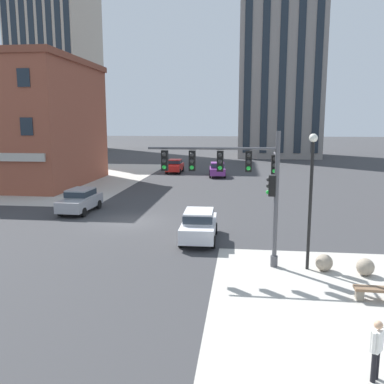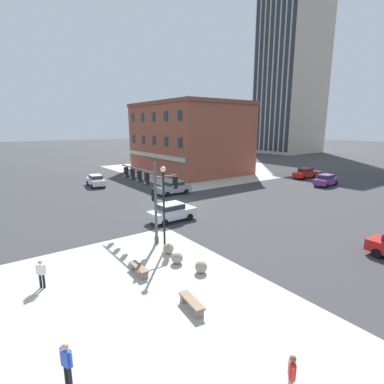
{
  "view_description": "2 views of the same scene",
  "coord_description": "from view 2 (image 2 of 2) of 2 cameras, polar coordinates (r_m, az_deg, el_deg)",
  "views": [
    {
      "loc": [
        7.09,
        -25.36,
        6.39
      ],
      "look_at": [
        3.84,
        1.21,
        1.83
      ],
      "focal_mm": 38.77,
      "sensor_mm": 36.0,
      "label": 1
    },
    {
      "loc": [
        27.03,
        -17.55,
        8.57
      ],
      "look_at": [
        3.4,
        -0.33,
        2.03
      ],
      "focal_mm": 27.99,
      "sensor_mm": 36.0,
      "label": 2
    }
  ],
  "objects": [
    {
      "name": "traffic_signal_main",
      "position": [
        22.91,
        -8.4,
        0.79
      ],
      "size": [
        5.8,
        2.09,
        6.0
      ],
      "color": "#4C4C51",
      "rests_on": "ground"
    },
    {
      "name": "street_lamp_corner_near",
      "position": [
        20.36,
        -5.41,
        -1.41
      ],
      "size": [
        0.36,
        0.36,
        5.9
      ],
      "color": "black",
      "rests_on": "ground"
    },
    {
      "name": "bench_mid_block",
      "position": [
        15.16,
        -0.08,
        -20.36
      ],
      "size": [
        1.85,
        0.71,
        0.49
      ],
      "color": "brown",
      "rests_on": "ground"
    },
    {
      "name": "sidewalk_far_corner",
      "position": [
        60.79,
        2.5,
        4.49
      ],
      "size": [
        32.0,
        32.0,
        0.02
      ],
      "primitive_type": "cube",
      "color": "#B7B2A8",
      "rests_on": "ground"
    },
    {
      "name": "pedestrian_at_curb",
      "position": [
        12.05,
        -22.77,
        -27.72
      ],
      "size": [
        0.51,
        0.33,
        1.66
      ],
      "color": "black",
      "rests_on": "ground"
    },
    {
      "name": "bollard_sphere_curb_b",
      "position": [
        19.38,
        -2.86,
        -12.45
      ],
      "size": [
        0.74,
        0.74,
        0.74
      ],
      "primitive_type": "sphere",
      "color": "gray",
      "rests_on": "ground"
    },
    {
      "name": "car_cross_westbound",
      "position": [
        52.8,
        20.74,
        3.46
      ],
      "size": [
        1.9,
        4.4,
        1.68
      ],
      "color": "red",
      "rests_on": "ground"
    },
    {
      "name": "car_parked_curb",
      "position": [
        27.3,
        -3.89,
        -3.7
      ],
      "size": [
        1.99,
        4.45,
        1.68
      ],
      "color": "silver",
      "rests_on": "ground"
    },
    {
      "name": "car_main_southbound_near",
      "position": [
        37.98,
        -3.49,
        0.96
      ],
      "size": [
        2.01,
        4.46,
        1.68
      ],
      "color": "#99999E",
      "rests_on": "ground"
    },
    {
      "name": "pedestrian_with_bag",
      "position": [
        18.37,
        -26.8,
        -13.51
      ],
      "size": [
        0.37,
        0.46,
        1.59
      ],
      "color": "black",
      "rests_on": "ground"
    },
    {
      "name": "bench_near_signal",
      "position": [
        18.43,
        -10.1,
        -14.18
      ],
      "size": [
        1.81,
        0.53,
        0.49
      ],
      "color": "brown",
      "rests_on": "ground"
    },
    {
      "name": "residential_tower_skyline_left",
      "position": [
        103.36,
        18.52,
        20.81
      ],
      "size": [
        14.9,
        18.68,
        48.76
      ],
      "color": "#B2A899",
      "rests_on": "ground"
    },
    {
      "name": "bollard_sphere_curb_a",
      "position": [
        20.8,
        -4.52,
        -10.66
      ],
      "size": [
        0.74,
        0.74,
        0.74
      ],
      "primitive_type": "sphere",
      "color": "gray",
      "rests_on": "ground"
    },
    {
      "name": "ground_plane",
      "position": [
        33.34,
        -2.99,
        -2.3
      ],
      "size": [
        320.0,
        320.0,
        0.0
      ],
      "primitive_type": "plane",
      "color": "#38383A"
    },
    {
      "name": "car_main_southbound_far",
      "position": [
        44.98,
        -17.88,
        2.2
      ],
      "size": [
        4.52,
        2.15,
        1.68
      ],
      "color": "silver",
      "rests_on": "ground"
    },
    {
      "name": "bollard_sphere_curb_c",
      "position": [
        18.28,
        1.74,
        -14.06
      ],
      "size": [
        0.74,
        0.74,
        0.74
      ],
      "primitive_type": "sphere",
      "color": "gray",
      "rests_on": "ground"
    },
    {
      "name": "pedestrian_walking_east",
      "position": [
        11.51,
        18.45,
        -30.05
      ],
      "size": [
        0.4,
        0.43,
        1.56
      ],
      "color": "gray",
      "rests_on": "ground"
    },
    {
      "name": "car_cross_eastbound",
      "position": [
        47.21,
        24.19,
        2.17
      ],
      "size": [
        2.17,
        4.53,
        1.68
      ],
      "color": "#7A3389",
      "rests_on": "ground"
    },
    {
      "name": "storefront_block_near_corner",
      "position": [
        56.73,
        -0.6,
        10.31
      ],
      "size": [
        20.66,
        15.14,
        12.57
      ],
      "color": "brown",
      "rests_on": "ground"
    },
    {
      "name": "sidewalk_corner_slab",
      "position": [
        14.3,
        -18.11,
        -24.94
      ],
      "size": [
        20.0,
        19.0,
        0.02
      ],
      "primitive_type": "cube",
      "color": "#B7B2A8",
      "rests_on": "ground"
    }
  ]
}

